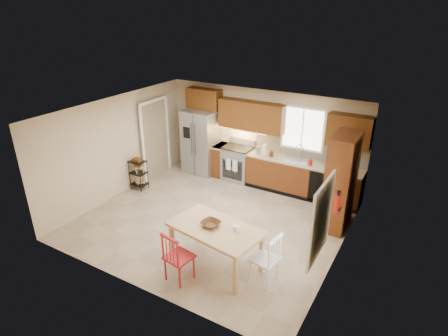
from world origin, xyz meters
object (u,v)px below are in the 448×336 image
Objects in this scene: bar_stool at (140,177)px; soap_bottle at (310,161)px; utility_cart at (139,174)px; pantry at (341,182)px; range_stove at (238,164)px; dining_table at (216,247)px; fire_extinguisher at (337,204)px; table_jar at (236,229)px; chair_red at (179,256)px; table_bowl at (211,226)px; refrigerator at (201,142)px; chair_white at (264,258)px.

soap_bottle is at bearing 45.88° from bar_stool.
soap_bottle is at bearing 24.46° from utility_cart.
pantry is at bearing 10.52° from utility_cart.
range_stove reaches higher than dining_table.
fire_extinguisher reaches higher than bar_stool.
pantry is 13.96× the size of table_jar.
table_bowl is (0.25, 0.65, 0.33)m from chair_red.
range_stove is at bearing 117.79° from table_jar.
refrigerator is 5.06× the size of fire_extinguisher.
range_stove reaches higher than bar_stool.
refrigerator is 2.00m from utility_cart.
utility_cart is (-0.80, -1.76, -0.50)m from refrigerator.
range_stove is at bearing 43.22° from chair_white.
refrigerator is 4.66m from chair_red.
chair_red is (-0.96, -4.05, -0.51)m from soap_bottle.
soap_bottle is 0.12× the size of dining_table.
table_bowl is at bearing 77.88° from chair_red.
fire_extinguisher is 2.39× the size of table_jar.
fire_extinguisher is at bearing -21.27° from chair_white.
bar_stool is at bearing -170.78° from pantry.
table_jar is at bearing -135.92° from fire_extinguisher.
fire_extinguisher is 0.55× the size of bar_stool.
utility_cart reaches higher than dining_table.
refrigerator is 3.18m from soap_bottle.
pantry is at bearing 31.96° from bar_stool.
fire_extinguisher is 1.07× the size of table_bowl.
chair_white is 1.11m from table_bowl.
chair_red is 0.77m from table_bowl.
range_stove is 0.44× the size of pantry.
refrigerator reaches higher than dining_table.
refrigerator is 2.22× the size of utility_cart.
chair_white is (2.37, -3.44, 0.03)m from range_stove.
bar_stool is at bearing 161.82° from dining_table.
refrigerator is at bearing 167.38° from pantry.
chair_white is (-0.61, -2.45, -0.56)m from pantry.
dining_table is 0.74m from chair_red.
dining_table is 2.54× the size of bar_stool.
pantry is at bearing -18.29° from range_stove.
fire_extinguisher is (0.20, -1.05, 0.05)m from pantry.
table_jar reaches higher than range_stove.
chair_red is 6.48× the size of table_jar.
chair_red is at bearing -121.17° from pantry.
pantry is (0.95, -0.90, 0.05)m from soap_bottle.
chair_white reaches higher than range_stove.
soap_bottle is at bearing -2.40° from range_stove.
chair_white is 6.48× the size of table_jar.
refrigerator is at bearing 87.87° from bar_stool.
refrigerator is 4.23m from pantry.
pantry is 2.16× the size of chair_white.
fire_extinguisher is at bearing -79.22° from pantry.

